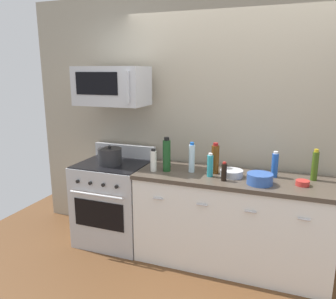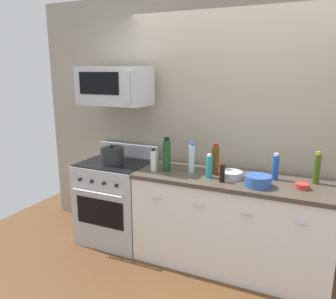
{
  "view_description": "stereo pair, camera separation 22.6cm",
  "coord_description": "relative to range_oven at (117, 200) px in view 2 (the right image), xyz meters",
  "views": [
    {
      "loc": [
        0.47,
        -3.04,
        1.9
      ],
      "look_at": [
        -0.64,
        -0.05,
        1.14
      ],
      "focal_mm": 35.21,
      "sensor_mm": 36.0,
      "label": 1
    },
    {
      "loc": [
        0.68,
        -2.95,
        1.9
      ],
      "look_at": [
        -0.64,
        -0.05,
        1.14
      ],
      "focal_mm": 35.21,
      "sensor_mm": 36.0,
      "label": 2
    }
  ],
  "objects": [
    {
      "name": "bottle_dish_soap",
      "position": [
        1.1,
        -0.08,
        0.56
      ],
      "size": [
        0.06,
        0.06,
        0.23
      ],
      "color": "teal",
      "rests_on": "countertop_slab"
    },
    {
      "name": "back_wall",
      "position": [
        1.31,
        0.41,
        0.88
      ],
      "size": [
        4.96,
        0.1,
        2.7
      ],
      "primitive_type": "cube",
      "color": "#9E937F",
      "rests_on": "ground_plane"
    },
    {
      "name": "bottle_water_clear",
      "position": [
        0.9,
        0.0,
        0.59
      ],
      "size": [
        0.06,
        0.06,
        0.3
      ],
      "color": "silver",
      "rests_on": "countertop_slab"
    },
    {
      "name": "bottle_soda_blue",
      "position": [
        1.68,
        0.11,
        0.57
      ],
      "size": [
        0.06,
        0.06,
        0.25
      ],
      "color": "#1E4CA5",
      "rests_on": "countertop_slab"
    },
    {
      "name": "counter_unit",
      "position": [
        1.31,
        -0.0,
        -0.01
      ],
      "size": [
        1.87,
        0.66,
        0.92
      ],
      "color": "white",
      "rests_on": "ground_plane"
    },
    {
      "name": "range_oven",
      "position": [
        0.0,
        0.0,
        0.0
      ],
      "size": [
        0.76,
        0.69,
        1.07
      ],
      "color": "#B7BABF",
      "rests_on": "ground_plane"
    },
    {
      "name": "bottle_wine_amber",
      "position": [
        1.13,
        0.04,
        0.6
      ],
      "size": [
        0.08,
        0.08,
        0.31
      ],
      "color": "#59330F",
      "rests_on": "countertop_slab"
    },
    {
      "name": "bowl_red_small",
      "position": [
        1.93,
        -0.05,
        0.48
      ],
      "size": [
        0.12,
        0.12,
        0.05
      ],
      "color": "#B72D28",
      "rests_on": "countertop_slab"
    },
    {
      "name": "microwave",
      "position": [
        0.0,
        0.04,
        1.28
      ],
      "size": [
        0.74,
        0.44,
        0.4
      ],
      "color": "#B7BABF"
    },
    {
      "name": "bottle_soy_sauce_dark",
      "position": [
        1.25,
        -0.16,
        0.54
      ],
      "size": [
        0.05,
        0.05,
        0.18
      ],
      "color": "black",
      "rests_on": "countertop_slab"
    },
    {
      "name": "bottle_vinegar_white",
      "position": [
        0.53,
        -0.11,
        0.56
      ],
      "size": [
        0.06,
        0.06,
        0.23
      ],
      "color": "silver",
      "rests_on": "countertop_slab"
    },
    {
      "name": "bowl_blue_mixing",
      "position": [
        1.57,
        -0.14,
        0.5
      ],
      "size": [
        0.23,
        0.23,
        0.1
      ],
      "color": "#2D519E",
      "rests_on": "countertop_slab"
    },
    {
      "name": "ground_plane",
      "position": [
        1.31,
        -0.0,
        -0.47
      ],
      "size": [
        5.95,
        5.95,
        0.0
      ],
      "primitive_type": "plane",
      "color": "brown"
    },
    {
      "name": "bowl_steel_prep",
      "position": [
        1.3,
        -0.01,
        0.49
      ],
      "size": [
        0.22,
        0.22,
        0.07
      ],
      "color": "#B2B5BA",
      "rests_on": "countertop_slab"
    },
    {
      "name": "stockpot",
      "position": [
        0.0,
        -0.05,
        0.54
      ],
      "size": [
        0.25,
        0.25,
        0.21
      ],
      "color": "#262628",
      "rests_on": "range_oven"
    },
    {
      "name": "bottle_wine_green",
      "position": [
        0.65,
        -0.06,
        0.62
      ],
      "size": [
        0.08,
        0.08,
        0.35
      ],
      "color": "#19471E",
      "rests_on": "countertop_slab"
    },
    {
      "name": "bottle_olive_oil",
      "position": [
        2.03,
        0.15,
        0.59
      ],
      "size": [
        0.06,
        0.06,
        0.29
      ],
      "color": "#385114",
      "rests_on": "countertop_slab"
    }
  ]
}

